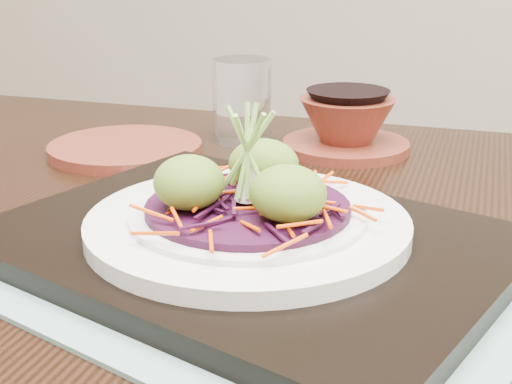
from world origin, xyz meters
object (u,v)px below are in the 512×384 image
(serving_tray, at_px, (248,243))
(terracotta_bowl_set, at_px, (346,127))
(water_glass, at_px, (242,101))
(dining_table, at_px, (266,346))
(terracotta_side_plate, at_px, (125,148))
(white_plate, at_px, (248,223))

(serving_tray, xyz_separation_m, terracotta_bowl_set, (0.01, 0.33, 0.02))
(terracotta_bowl_set, bearing_deg, water_glass, 179.29)
(water_glass, relative_size, terracotta_bowl_set, 0.55)
(dining_table, xyz_separation_m, terracotta_side_plate, (-0.24, 0.19, 0.11))
(serving_tray, bearing_deg, white_plate, -155.63)
(serving_tray, xyz_separation_m, terracotta_side_plate, (-0.24, 0.23, -0.01))
(terracotta_bowl_set, bearing_deg, terracotta_side_plate, -158.11)
(water_glass, bearing_deg, serving_tray, -69.40)
(terracotta_side_plate, bearing_deg, white_plate, -44.54)
(terracotta_side_plate, distance_m, terracotta_bowl_set, 0.26)
(terracotta_side_plate, bearing_deg, terracotta_bowl_set, 21.89)
(dining_table, bearing_deg, water_glass, 112.94)
(water_glass, distance_m, terracotta_bowl_set, 0.14)
(water_glass, xyz_separation_m, terracotta_bowl_set, (0.13, -0.00, -0.02))
(dining_table, xyz_separation_m, white_plate, (-0.00, -0.05, 0.14))
(dining_table, relative_size, white_plate, 5.17)
(terracotta_side_plate, xyz_separation_m, terracotta_bowl_set, (0.24, 0.10, 0.02))
(serving_tray, height_order, terracotta_bowl_set, terracotta_bowl_set)
(white_plate, distance_m, terracotta_bowl_set, 0.33)
(water_glass, bearing_deg, white_plate, -69.40)
(serving_tray, xyz_separation_m, water_glass, (-0.13, 0.33, 0.04))
(terracotta_bowl_set, bearing_deg, white_plate, -91.43)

